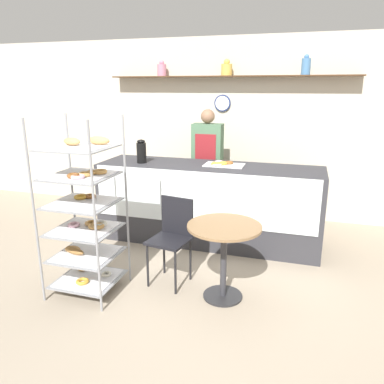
{
  "coord_description": "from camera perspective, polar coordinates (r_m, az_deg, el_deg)",
  "views": [
    {
      "loc": [
        1.15,
        -3.39,
        1.99
      ],
      "look_at": [
        0.0,
        0.39,
        0.87
      ],
      "focal_mm": 35.0,
      "sensor_mm": 36.0,
      "label": 1
    }
  ],
  "objects": [
    {
      "name": "donut_tray_counter",
      "position": [
        4.75,
        4.58,
        4.26
      ],
      "size": [
        0.5,
        0.31,
        0.05
      ],
      "color": "white",
      "rests_on": "display_counter"
    },
    {
      "name": "cafe_table",
      "position": [
        3.55,
        4.9,
        -7.86
      ],
      "size": [
        0.7,
        0.7,
        0.75
      ],
      "color": "#262628",
      "rests_on": "ground_plane"
    },
    {
      "name": "ground_plane",
      "position": [
        4.09,
        -1.65,
        -13.21
      ],
      "size": [
        14.0,
        14.0,
        0.0
      ],
      "primitive_type": "plane",
      "color": "gray"
    },
    {
      "name": "coffee_carafe",
      "position": [
        4.93,
        -7.72,
        6.14
      ],
      "size": [
        0.12,
        0.12,
        0.31
      ],
      "color": "black",
      "rests_on": "display_counter"
    },
    {
      "name": "cafe_chair",
      "position": [
        3.87,
        -2.91,
        -5.99
      ],
      "size": [
        0.44,
        0.44,
        0.89
      ],
      "rotation": [
        0.0,
        0.0,
        6.11
      ],
      "color": "black",
      "rests_on": "ground_plane"
    },
    {
      "name": "pastry_rack",
      "position": [
        3.72,
        -16.13,
        -3.12
      ],
      "size": [
        0.64,
        0.61,
        1.73
      ],
      "color": "gray",
      "rests_on": "ground_plane"
    },
    {
      "name": "person_worker",
      "position": [
        5.46,
        2.34,
        4.49
      ],
      "size": [
        0.43,
        0.23,
        1.67
      ],
      "color": "#282833",
      "rests_on": "ground_plane"
    },
    {
      "name": "back_wall",
      "position": [
        5.91,
        5.71,
        9.73
      ],
      "size": [
        10.0,
        0.3,
        2.7
      ],
      "color": "beige",
      "rests_on": "ground_plane"
    },
    {
      "name": "display_counter",
      "position": [
        4.88,
        2.5,
        -1.77
      ],
      "size": [
        2.85,
        0.78,
        1.02
      ],
      "color": "#333338",
      "rests_on": "ground_plane"
    }
  ]
}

